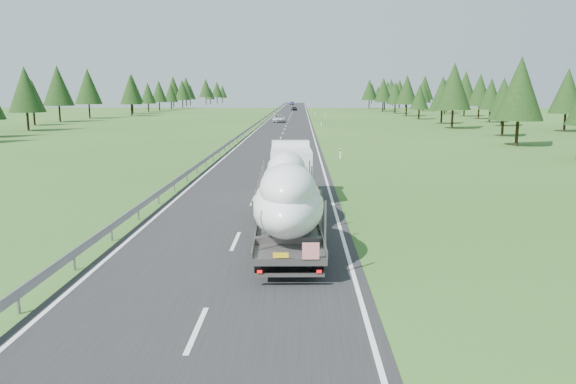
{
  "coord_description": "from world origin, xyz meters",
  "views": [
    {
      "loc": [
        2.75,
        -23.02,
        6.27
      ],
      "look_at": [
        2.19,
        1.76,
        1.83
      ],
      "focal_mm": 35.0,
      "sensor_mm": 36.0,
      "label": 1
    }
  ],
  "objects_px": {
    "highway_sign": "(325,117)",
    "distant_car_dark": "(294,108)",
    "boat_truck": "(288,185)",
    "distant_van": "(279,119)",
    "distant_car_blue": "(292,103)"
  },
  "relations": [
    {
      "from": "highway_sign",
      "to": "distant_car_dark",
      "type": "distance_m",
      "value": 88.41
    },
    {
      "from": "distant_car_dark",
      "to": "distant_car_blue",
      "type": "height_order",
      "value": "distant_car_blue"
    },
    {
      "from": "highway_sign",
      "to": "distant_car_dark",
      "type": "bearing_deg",
      "value": 94.34
    },
    {
      "from": "distant_van",
      "to": "distant_car_dark",
      "type": "distance_m",
      "value": 74.09
    },
    {
      "from": "boat_truck",
      "to": "distant_van",
      "type": "xyz_separation_m",
      "value": [
        -3.95,
        91.62,
        -1.25
      ]
    },
    {
      "from": "boat_truck",
      "to": "distant_car_dark",
      "type": "relative_size",
      "value": 4.26
    },
    {
      "from": "boat_truck",
      "to": "distant_car_dark",
      "type": "height_order",
      "value": "boat_truck"
    },
    {
      "from": "boat_truck",
      "to": "distant_car_blue",
      "type": "distance_m",
      "value": 247.33
    },
    {
      "from": "distant_car_dark",
      "to": "distant_car_blue",
      "type": "distance_m",
      "value": 81.65
    },
    {
      "from": "highway_sign",
      "to": "distant_van",
      "type": "relative_size",
      "value": 0.48
    },
    {
      "from": "distant_car_blue",
      "to": "distant_car_dark",
      "type": "bearing_deg",
      "value": -84.01
    },
    {
      "from": "distant_van",
      "to": "boat_truck",
      "type": "bearing_deg",
      "value": -88.21
    },
    {
      "from": "boat_truck",
      "to": "distant_car_blue",
      "type": "relative_size",
      "value": 3.75
    },
    {
      "from": "highway_sign",
      "to": "distant_van",
      "type": "distance_m",
      "value": 16.74
    },
    {
      "from": "boat_truck",
      "to": "highway_sign",
      "type": "bearing_deg",
      "value": 86.3
    }
  ]
}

